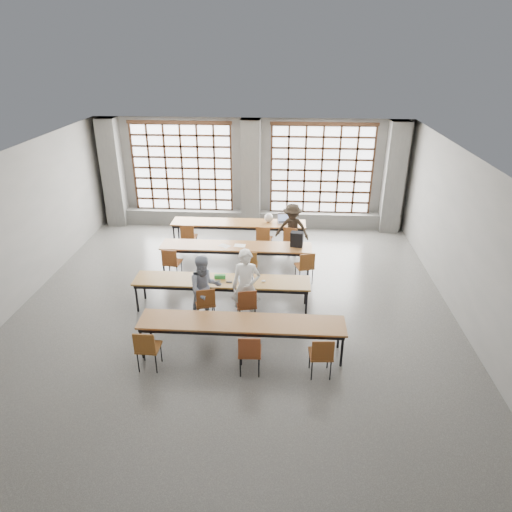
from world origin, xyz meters
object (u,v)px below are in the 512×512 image
at_px(desk_row_a, 239,224).
at_px(mouse, 264,281).
at_px(laptop_back, 284,220).
at_px(student_back, 292,229).
at_px(student_female, 205,289).
at_px(chair_front_left, 206,301).
at_px(desk_row_c, 222,282).
at_px(red_pouch, 148,345).
at_px(chair_back_left, 188,235).
at_px(plastic_bag, 269,218).
at_px(chair_near_left, 147,346).
at_px(chair_back_mid, 264,237).
at_px(chair_mid_right, 305,264).
at_px(student_male, 246,287).
at_px(chair_front_right, 247,303).
at_px(chair_mid_centre, 249,263).
at_px(desk_row_d, 242,324).
at_px(chair_back_right, 291,238).
at_px(desk_row_b, 236,248).
at_px(phone, 229,282).
at_px(laptop_front, 246,276).
at_px(chair_mid_left, 171,261).
at_px(green_box, 220,276).
at_px(backpack, 297,239).
at_px(chair_near_right, 322,353).
at_px(chair_near_mid, 250,350).

relative_size(desk_row_a, mouse, 40.82).
distance_m(desk_row_a, laptop_back, 1.35).
bearing_deg(student_back, student_female, -104.62).
bearing_deg(chair_front_left, desk_row_c, 66.10).
bearing_deg(red_pouch, student_female, 65.21).
height_order(chair_back_left, plastic_bag, plastic_bag).
relative_size(chair_near_left, red_pouch, 4.40).
bearing_deg(chair_back_mid, chair_mid_right, -56.38).
distance_m(chair_back_left, student_male, 4.06).
relative_size(chair_back_mid, chair_near_left, 1.00).
bearing_deg(chair_front_right, chair_mid_centre, 92.86).
bearing_deg(mouse, laptop_back, 83.87).
bearing_deg(laptop_back, plastic_bag, -172.35).
relative_size(laptop_back, mouse, 4.07).
bearing_deg(chair_back_mid, mouse, -87.24).
bearing_deg(mouse, desk_row_d, -101.72).
xyz_separation_m(student_female, mouse, (1.25, 0.48, -0.02)).
height_order(chair_mid_centre, chair_front_right, same).
height_order(chair_back_right, laptop_back, laptop_back).
xyz_separation_m(laptop_back, plastic_bag, (-0.44, -0.06, 0.08)).
height_order(chair_back_mid, chair_front_left, same).
bearing_deg(chair_mid_centre, desk_row_b, 122.52).
bearing_deg(student_male, chair_back_right, 73.99).
bearing_deg(phone, chair_near_left, -120.14).
bearing_deg(laptop_front, desk_row_d, -87.74).
bearing_deg(chair_mid_left, chair_back_right, 29.15).
height_order(chair_back_right, student_male, student_male).
bearing_deg(mouse, plastic_bag, 90.53).
bearing_deg(chair_mid_left, green_box, -40.61).
xyz_separation_m(chair_front_right, green_box, (-0.67, 0.71, 0.24)).
bearing_deg(chair_mid_right, chair_back_left, 152.79).
distance_m(desk_row_c, student_female, 0.59).
bearing_deg(chair_back_right, chair_back_left, -179.94).
distance_m(student_back, backpack, 1.18).
distance_m(chair_near_left, backpack, 5.14).
relative_size(chair_near_left, laptop_front, 2.16).
relative_size(chair_back_left, chair_near_left, 1.00).
relative_size(chair_near_right, backpack, 2.20).
xyz_separation_m(chair_back_left, chair_back_mid, (2.19, 0.00, 0.00)).
xyz_separation_m(chair_back_left, mouse, (2.34, -3.05, 0.21)).
distance_m(green_box, plastic_bag, 3.76).
bearing_deg(chair_back_right, chair_front_right, -104.92).
bearing_deg(chair_near_right, phone, 131.45).
bearing_deg(chair_mid_right, chair_near_mid, -107.39).
bearing_deg(desk_row_d, chair_back_left, 113.07).
bearing_deg(desk_row_b, chair_back_right, 36.51).
bearing_deg(red_pouch, chair_back_right, 62.91).
xyz_separation_m(laptop_front, red_pouch, (-1.63, -2.32, -0.29)).
xyz_separation_m(chair_near_mid, mouse, (0.14, 2.27, 0.21)).
bearing_deg(chair_front_left, student_male, 8.17).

